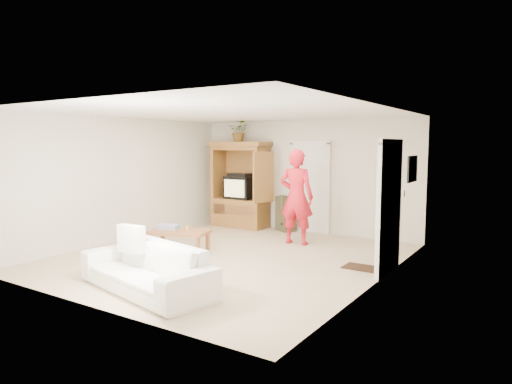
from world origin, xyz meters
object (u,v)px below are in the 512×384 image
(armoire, at_px, (241,190))
(coffee_table, at_px, (179,233))
(man, at_px, (296,197))
(sofa, at_px, (146,268))

(armoire, xyz_separation_m, coffee_table, (0.54, -2.83, -0.55))
(coffee_table, bearing_deg, man, 33.09)
(man, height_order, sofa, man)
(man, distance_m, sofa, 3.89)
(armoire, relative_size, coffee_table, 1.70)
(sofa, bearing_deg, coffee_table, 132.93)
(man, relative_size, coffee_table, 1.58)
(armoire, xyz_separation_m, sofa, (1.75, -4.83, -0.58))
(man, xyz_separation_m, coffee_table, (-1.54, -1.82, -0.61))
(man, bearing_deg, sofa, 78.30)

